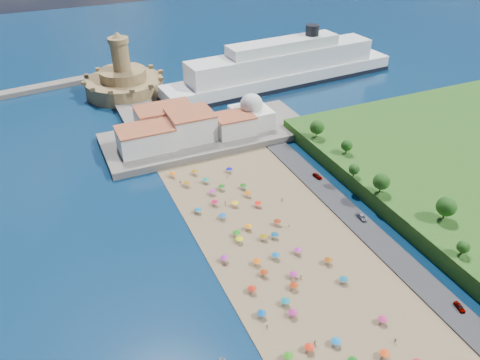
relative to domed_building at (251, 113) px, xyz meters
name	(u,v)px	position (x,y,z in m)	size (l,w,h in m)	color
ground	(261,244)	(-30.00, -71.00, -8.97)	(700.00, 700.00, 0.00)	#071938
terrace	(208,135)	(-20.00, 2.00, -7.47)	(90.00, 36.00, 3.00)	#59544C
jetty	(139,113)	(-42.00, 37.00, -7.77)	(18.00, 70.00, 2.40)	#59544C
waterfront_buildings	(178,127)	(-33.05, 2.64, -1.10)	(57.00, 29.00, 11.00)	silver
domed_building	(251,113)	(0.00, 0.00, 0.00)	(16.00, 16.00, 15.00)	silver
fortress	(124,81)	(-42.00, 67.00, -2.29)	(40.00, 40.00, 32.40)	#987C4C
cruise_ship	(282,69)	(39.88, 45.16, -0.13)	(137.89, 29.73, 29.88)	black
beach_parasols	(274,263)	(-31.34, -82.05, -6.83)	(31.37, 116.99, 2.20)	gray
beachgoers	(259,246)	(-31.55, -72.64, -7.87)	(36.60, 95.39, 1.88)	tan
parked_cars	(362,217)	(6.00, -74.08, -7.59)	(2.27, 74.22, 1.45)	gray
hillside_trees	(408,194)	(18.82, -78.92, 1.27)	(16.10, 108.21, 7.99)	#382314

